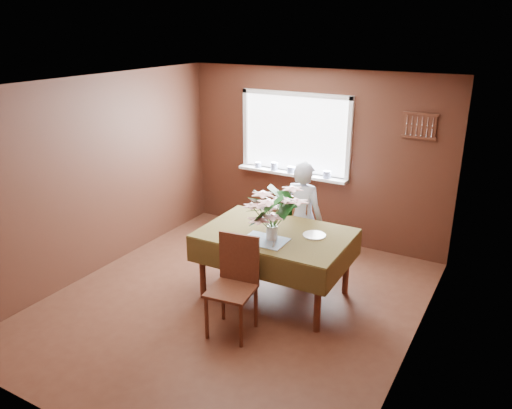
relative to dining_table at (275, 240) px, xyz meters
The scene contains 15 objects.
floor 0.89m from the dining_table, 130.66° to the right, with size 4.50×4.50×0.00m, color #4D271A.
ceiling 1.86m from the dining_table, 130.66° to the right, with size 4.50×4.50×0.00m, color white.
wall_back 1.96m from the dining_table, 100.50° to the left, with size 4.00×4.00×0.00m, color brown.
wall_front 2.72m from the dining_table, 97.38° to the right, with size 4.00×4.00×0.00m, color brown.
wall_left 2.44m from the dining_table, behind, with size 4.50×4.50×0.00m, color brown.
wall_right 1.79m from the dining_table, 13.54° to the right, with size 4.50×4.50×0.00m, color brown.
window_assembly 2.01m from the dining_table, 109.49° to the left, with size 1.72×0.20×1.22m.
spoon_rack 2.41m from the dining_table, 58.64° to the left, with size 0.44×0.05×0.33m.
dining_table is the anchor object (origin of this frame).
chair_far 0.91m from the dining_table, 96.36° to the left, with size 0.52×0.52×0.99m.
chair_near 0.83m from the dining_table, 93.47° to the right, with size 0.50×0.50×1.05m.
seated_woman 0.78m from the dining_table, 90.94° to the left, with size 0.54×0.35×1.47m, color white.
flower_bouquet 0.50m from the dining_table, 74.16° to the right, with size 0.64×0.64×0.55m.
side_plate 0.46m from the dining_table, 16.62° to the left, with size 0.26×0.26×0.01m, color white.
table_knife 0.33m from the dining_table, 64.42° to the right, with size 0.02×0.23×0.00m, color silver.
Camera 1 is at (2.75, -4.28, 3.08)m, focal length 35.00 mm.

